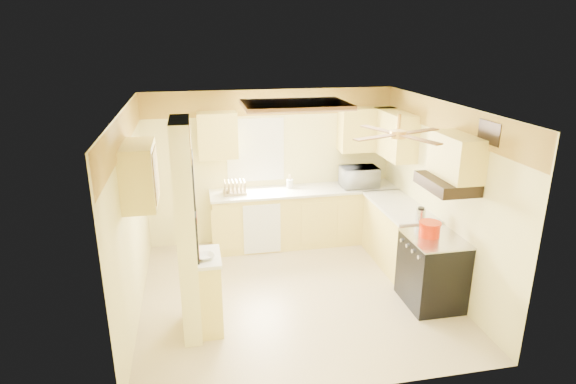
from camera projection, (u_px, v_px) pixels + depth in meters
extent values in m
plane|color=#CDB88E|center=(295.00, 294.00, 6.47)|extent=(4.00, 4.00, 0.00)
plane|color=white|center=(296.00, 107.00, 5.68)|extent=(4.00, 4.00, 0.00)
plane|color=#F2E594|center=(271.00, 167.00, 7.84)|extent=(4.00, 0.00, 4.00)
plane|color=#F2E594|center=(340.00, 279.00, 4.31)|extent=(4.00, 0.00, 4.00)
plane|color=#F2E594|center=(131.00, 218.00, 5.70)|extent=(0.00, 3.80, 3.80)
plane|color=#F2E594|center=(441.00, 197.00, 6.45)|extent=(0.00, 3.80, 3.80)
cube|color=yellow|center=(270.00, 103.00, 7.49)|extent=(4.00, 0.02, 0.40)
cube|color=#F2E594|center=(187.00, 232.00, 5.31)|extent=(0.20, 0.70, 2.50)
cube|color=#E4D56F|center=(210.00, 293.00, 5.61)|extent=(0.25, 0.55, 0.90)
cube|color=white|center=(208.00, 257.00, 5.46)|extent=(0.28, 0.58, 0.04)
cube|color=#E4D56F|center=(304.00, 217.00, 7.91)|extent=(3.00, 0.60, 0.90)
cube|color=#E4D56F|center=(397.00, 235.00, 7.20)|extent=(0.60, 1.40, 0.90)
cube|color=white|center=(305.00, 190.00, 7.75)|extent=(3.04, 0.64, 0.04)
cube|color=white|center=(399.00, 206.00, 7.05)|extent=(0.64, 1.44, 0.04)
cube|color=white|center=(262.00, 229.00, 7.49)|extent=(0.58, 0.02, 0.80)
cube|color=white|center=(255.00, 150.00, 7.69)|extent=(0.92, 0.02, 1.02)
cube|color=white|center=(255.00, 150.00, 7.69)|extent=(0.80, 0.02, 0.90)
cube|color=#E4D56F|center=(217.00, 135.00, 7.33)|extent=(0.60, 0.35, 0.70)
cube|color=#E4D56F|center=(367.00, 129.00, 7.78)|extent=(0.90, 0.35, 0.70)
cube|color=#E4D56F|center=(394.00, 134.00, 7.38)|extent=(0.35, 1.00, 0.70)
cube|color=#E4D56F|center=(139.00, 175.00, 5.31)|extent=(0.35, 0.75, 0.70)
cube|color=#E4D56F|center=(456.00, 156.00, 5.68)|extent=(0.35, 0.76, 0.52)
cube|color=black|center=(432.00, 271.00, 6.13)|extent=(0.65, 0.76, 0.90)
cube|color=silver|center=(436.00, 239.00, 5.98)|extent=(0.66, 0.77, 0.02)
cylinder|color=silver|center=(419.00, 257.00, 5.72)|extent=(0.03, 0.05, 0.05)
cylinder|color=silver|center=(413.00, 251.00, 5.88)|extent=(0.03, 0.05, 0.05)
cylinder|color=silver|center=(407.00, 246.00, 6.03)|extent=(0.03, 0.05, 0.05)
cylinder|color=silver|center=(402.00, 240.00, 6.19)|extent=(0.03, 0.05, 0.05)
cube|color=black|center=(447.00, 183.00, 5.77)|extent=(0.50, 0.76, 0.14)
cube|color=black|center=(193.00, 179.00, 5.14)|extent=(0.02, 0.42, 0.57)
cube|color=white|center=(194.00, 179.00, 5.14)|extent=(0.01, 0.37, 0.52)
cube|color=black|center=(197.00, 235.00, 5.35)|extent=(0.02, 0.42, 0.57)
cube|color=yellow|center=(197.00, 235.00, 5.35)|extent=(0.01, 0.37, 0.52)
cube|color=brown|center=(295.00, 105.00, 6.17)|extent=(1.35, 0.95, 0.06)
cube|color=white|center=(295.00, 107.00, 6.18)|extent=(1.15, 0.75, 0.02)
cylinder|color=gold|center=(399.00, 122.00, 5.24)|extent=(0.04, 0.04, 0.16)
cylinder|color=gold|center=(398.00, 134.00, 5.28)|extent=(0.18, 0.18, 0.08)
cube|color=brown|center=(419.00, 131.00, 5.44)|extent=(0.55, 0.28, 0.01)
cube|color=brown|center=(378.00, 129.00, 5.54)|extent=(0.28, 0.55, 0.01)
cube|color=brown|center=(376.00, 137.00, 5.12)|extent=(0.55, 0.28, 0.01)
cube|color=brown|center=(420.00, 140.00, 5.02)|extent=(0.28, 0.55, 0.01)
cube|color=black|center=(489.00, 133.00, 5.27)|extent=(0.02, 0.40, 0.25)
imported|color=white|center=(359.00, 177.00, 7.83)|extent=(0.59, 0.40, 0.33)
imported|color=white|center=(205.00, 257.00, 5.37)|extent=(0.26, 0.26, 0.05)
cylinder|color=red|center=(430.00, 230.00, 6.01)|extent=(0.26, 0.26, 0.17)
cylinder|color=red|center=(430.00, 223.00, 5.98)|extent=(0.28, 0.28, 0.02)
cylinder|color=silver|center=(421.00, 215.00, 6.40)|extent=(0.13, 0.13, 0.17)
cylinder|color=black|center=(421.00, 208.00, 6.37)|extent=(0.09, 0.09, 0.03)
cube|color=tan|center=(235.00, 192.00, 7.53)|extent=(0.36, 0.26, 0.04)
cube|color=tan|center=(225.00, 188.00, 7.47)|extent=(0.02, 0.24, 0.20)
cube|color=tan|center=(229.00, 188.00, 7.48)|extent=(0.02, 0.24, 0.20)
cube|color=tan|center=(233.00, 187.00, 7.49)|extent=(0.02, 0.24, 0.20)
cube|color=tan|center=(237.00, 187.00, 7.50)|extent=(0.02, 0.24, 0.20)
cube|color=tan|center=(241.00, 187.00, 7.52)|extent=(0.02, 0.24, 0.20)
cube|color=tan|center=(244.00, 187.00, 7.53)|extent=(0.02, 0.24, 0.20)
cylinder|color=white|center=(229.00, 188.00, 7.48)|extent=(0.01, 0.20, 0.20)
cylinder|color=white|center=(237.00, 187.00, 7.50)|extent=(0.01, 0.20, 0.20)
cylinder|color=white|center=(290.00, 184.00, 7.79)|extent=(0.11, 0.11, 0.14)
cylinder|color=tan|center=(291.00, 181.00, 7.78)|extent=(0.01, 0.01, 0.22)
cylinder|color=tan|center=(290.00, 181.00, 7.79)|extent=(0.01, 0.01, 0.22)
cylinder|color=tan|center=(289.00, 181.00, 7.77)|extent=(0.01, 0.01, 0.22)
cylinder|color=tan|center=(290.00, 182.00, 7.76)|extent=(0.01, 0.01, 0.22)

